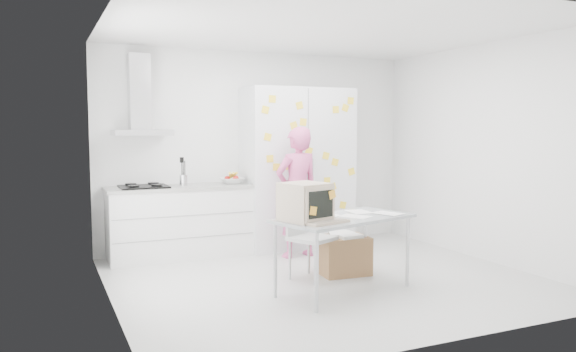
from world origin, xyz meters
name	(u,v)px	position (x,y,z in m)	size (l,w,h in m)	color
floor	(325,280)	(0.00, 0.00, -0.01)	(4.50, 4.00, 0.02)	silver
walls	(297,154)	(0.00, 0.72, 1.35)	(4.52, 4.01, 2.70)	white
ceiling	(326,29)	(0.00, 0.00, 2.70)	(4.50, 4.00, 0.02)	white
counter_run	(180,221)	(-1.20, 1.70, 0.47)	(1.84, 0.63, 1.28)	white
range_hood	(140,104)	(-1.65, 1.84, 1.96)	(0.70, 0.48, 1.01)	silver
tall_cabinet	(298,168)	(0.45, 1.67, 1.10)	(1.50, 0.68, 2.20)	silver
person	(297,192)	(0.18, 1.10, 0.84)	(0.61, 0.40, 1.67)	#CE508B
desk	(320,210)	(-0.34, -0.54, 0.86)	(1.57, 1.08, 1.13)	#949A9D
chair	(306,231)	(-0.17, 0.13, 0.53)	(0.57, 0.57, 0.94)	#AAA9A7
cardboard_box	(343,254)	(0.29, 0.12, 0.22)	(0.57, 0.47, 0.47)	olive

